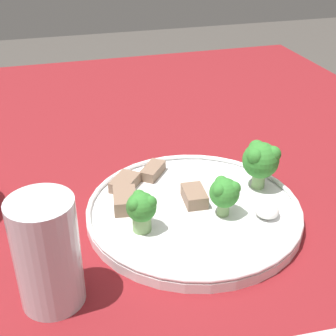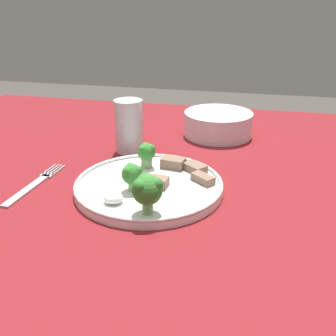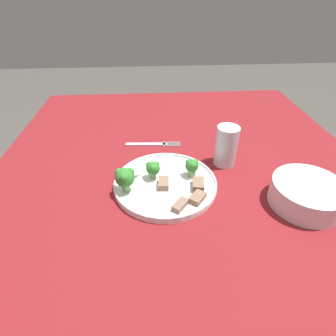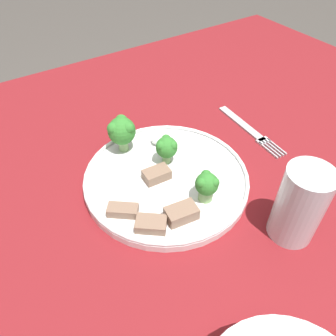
{
  "view_description": "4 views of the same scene",
  "coord_description": "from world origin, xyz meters",
  "px_view_note": "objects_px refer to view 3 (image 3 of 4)",
  "views": [
    {
      "loc": [
        -0.44,
        0.11,
        1.09
      ],
      "look_at": [
        0.02,
        -0.02,
        0.82
      ],
      "focal_mm": 50.0,
      "sensor_mm": 36.0,
      "label": 1
    },
    {
      "loc": [
        0.16,
        -0.64,
        1.07
      ],
      "look_at": [
        0.02,
        -0.03,
        0.79
      ],
      "focal_mm": 42.0,
      "sensor_mm": 36.0,
      "label": 2
    },
    {
      "loc": [
        0.5,
        -0.08,
        1.18
      ],
      "look_at": [
        -0.03,
        -0.04,
        0.8
      ],
      "focal_mm": 28.0,
      "sensor_mm": 36.0,
      "label": 3
    },
    {
      "loc": [
        0.19,
        0.25,
        1.13
      ],
      "look_at": [
        -0.01,
        -0.04,
        0.79
      ],
      "focal_mm": 35.0,
      "sensor_mm": 36.0,
      "label": 4
    }
  ],
  "objects_px": {
    "fork": "(153,144)",
    "drinking_glass": "(226,148)",
    "cream_bowl": "(307,194)",
    "dinner_plate": "(165,183)"
  },
  "relations": [
    {
      "from": "fork",
      "to": "cream_bowl",
      "type": "bearing_deg",
      "value": 49.96
    },
    {
      "from": "fork",
      "to": "dinner_plate",
      "type": "bearing_deg",
      "value": 7.57
    },
    {
      "from": "fork",
      "to": "drinking_glass",
      "type": "distance_m",
      "value": 0.24
    },
    {
      "from": "fork",
      "to": "cream_bowl",
      "type": "height_order",
      "value": "cream_bowl"
    },
    {
      "from": "dinner_plate",
      "to": "drinking_glass",
      "type": "xyz_separation_m",
      "value": [
        -0.09,
        0.17,
        0.04
      ]
    },
    {
      "from": "cream_bowl",
      "to": "drinking_glass",
      "type": "height_order",
      "value": "drinking_glass"
    },
    {
      "from": "drinking_glass",
      "to": "fork",
      "type": "bearing_deg",
      "value": -119.9
    },
    {
      "from": "fork",
      "to": "cream_bowl",
      "type": "xyz_separation_m",
      "value": [
        0.29,
        0.35,
        0.03
      ]
    },
    {
      "from": "drinking_glass",
      "to": "dinner_plate",
      "type": "bearing_deg",
      "value": -62.41
    },
    {
      "from": "fork",
      "to": "cream_bowl",
      "type": "distance_m",
      "value": 0.45
    }
  ]
}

